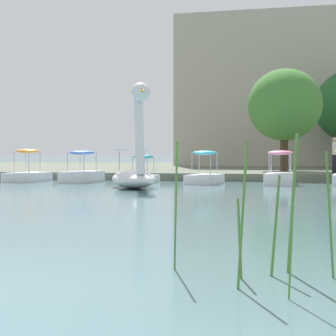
{
  "coord_description": "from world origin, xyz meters",
  "views": [
    {
      "loc": [
        2.84,
        -4.35,
        1.36
      ],
      "look_at": [
        -0.86,
        17.55,
        0.71
      ],
      "focal_mm": 54.37,
      "sensor_mm": 36.0,
      "label": 1
    }
  ],
  "objects_px": {
    "swan_boat": "(134,167)",
    "pedal_boat_blue": "(82,172)",
    "tree_broadleaf_right": "(284,105)",
    "pedal_boat_teal": "(143,174)",
    "pedal_boat_cyan": "(205,174)",
    "pedal_boat_orange": "(27,173)",
    "person_on_path": "(335,154)",
    "pedal_boat_pink": "(280,174)"
  },
  "relations": [
    {
      "from": "pedal_boat_blue",
      "to": "pedal_boat_orange",
      "type": "distance_m",
      "value": 2.74
    },
    {
      "from": "pedal_boat_cyan",
      "to": "pedal_boat_blue",
      "type": "xyz_separation_m",
      "value": [
        -5.74,
        0.15,
        0.03
      ]
    },
    {
      "from": "pedal_boat_pink",
      "to": "pedal_boat_orange",
      "type": "relative_size",
      "value": 1.01
    },
    {
      "from": "swan_boat",
      "to": "pedal_boat_cyan",
      "type": "distance_m",
      "value": 4.18
    },
    {
      "from": "tree_broadleaf_right",
      "to": "person_on_path",
      "type": "distance_m",
      "value": 4.52
    },
    {
      "from": "swan_boat",
      "to": "pedal_boat_blue",
      "type": "xyz_separation_m",
      "value": [
        -3.36,
        3.57,
        -0.37
      ]
    },
    {
      "from": "pedal_boat_blue",
      "to": "tree_broadleaf_right",
      "type": "height_order",
      "value": "tree_broadleaf_right"
    },
    {
      "from": "pedal_boat_pink",
      "to": "pedal_boat_blue",
      "type": "bearing_deg",
      "value": 178.57
    },
    {
      "from": "pedal_boat_orange",
      "to": "tree_broadleaf_right",
      "type": "distance_m",
      "value": 14.17
    },
    {
      "from": "pedal_boat_teal",
      "to": "pedal_boat_orange",
      "type": "xyz_separation_m",
      "value": [
        -5.63,
        -0.08,
        -0.01
      ]
    },
    {
      "from": "swan_boat",
      "to": "pedal_boat_blue",
      "type": "distance_m",
      "value": 4.91
    },
    {
      "from": "pedal_boat_pink",
      "to": "pedal_boat_teal",
      "type": "distance_m",
      "value": 6.14
    },
    {
      "from": "pedal_boat_blue",
      "to": "tree_broadleaf_right",
      "type": "bearing_deg",
      "value": 32.69
    },
    {
      "from": "pedal_boat_pink",
      "to": "pedal_boat_teal",
      "type": "bearing_deg",
      "value": 176.55
    },
    {
      "from": "pedal_boat_cyan",
      "to": "pedal_boat_blue",
      "type": "height_order",
      "value": "pedal_boat_blue"
    },
    {
      "from": "swan_boat",
      "to": "pedal_boat_orange",
      "type": "distance_m",
      "value": 7.11
    },
    {
      "from": "swan_boat",
      "to": "person_on_path",
      "type": "bearing_deg",
      "value": 39.03
    },
    {
      "from": "pedal_boat_teal",
      "to": "person_on_path",
      "type": "distance_m",
      "value": 9.49
    },
    {
      "from": "swan_boat",
      "to": "tree_broadleaf_right",
      "type": "height_order",
      "value": "tree_broadleaf_right"
    },
    {
      "from": "pedal_boat_cyan",
      "to": "pedal_boat_orange",
      "type": "bearing_deg",
      "value": 178.54
    },
    {
      "from": "pedal_boat_blue",
      "to": "pedal_boat_orange",
      "type": "relative_size",
      "value": 1.01
    },
    {
      "from": "pedal_boat_pink",
      "to": "pedal_boat_cyan",
      "type": "height_order",
      "value": "pedal_boat_pink"
    },
    {
      "from": "pedal_boat_teal",
      "to": "pedal_boat_blue",
      "type": "bearing_deg",
      "value": -177.13
    },
    {
      "from": "pedal_boat_cyan",
      "to": "pedal_boat_orange",
      "type": "height_order",
      "value": "pedal_boat_orange"
    },
    {
      "from": "swan_boat",
      "to": "pedal_boat_orange",
      "type": "bearing_deg",
      "value": 149.25
    },
    {
      "from": "pedal_boat_orange",
      "to": "pedal_boat_pink",
      "type": "bearing_deg",
      "value": -1.39
    },
    {
      "from": "pedal_boat_orange",
      "to": "pedal_boat_blue",
      "type": "bearing_deg",
      "value": -1.29
    },
    {
      "from": "pedal_boat_pink",
      "to": "pedal_boat_orange",
      "type": "xyz_separation_m",
      "value": [
        -11.76,
        0.29,
        -0.03
      ]
    },
    {
      "from": "pedal_boat_teal",
      "to": "pedal_boat_cyan",
      "type": "bearing_deg",
      "value": -5.98
    },
    {
      "from": "person_on_path",
      "to": "pedal_boat_blue",
      "type": "bearing_deg",
      "value": -164.48
    },
    {
      "from": "pedal_boat_cyan",
      "to": "tree_broadleaf_right",
      "type": "relative_size",
      "value": 0.41
    },
    {
      "from": "pedal_boat_pink",
      "to": "person_on_path",
      "type": "distance_m",
      "value": 4.56
    },
    {
      "from": "pedal_boat_teal",
      "to": "pedal_boat_blue",
      "type": "xyz_separation_m",
      "value": [
        -2.89,
        -0.14,
        0.05
      ]
    },
    {
      "from": "swan_boat",
      "to": "person_on_path",
      "type": "distance_m",
      "value": 10.88
    },
    {
      "from": "pedal_boat_pink",
      "to": "pedal_boat_cyan",
      "type": "xyz_separation_m",
      "value": [
        -3.27,
        0.07,
        -0.01
      ]
    },
    {
      "from": "tree_broadleaf_right",
      "to": "person_on_path",
      "type": "relative_size",
      "value": 3.25
    },
    {
      "from": "pedal_boat_teal",
      "to": "pedal_boat_blue",
      "type": "relative_size",
      "value": 0.77
    },
    {
      "from": "pedal_boat_blue",
      "to": "tree_broadleaf_right",
      "type": "relative_size",
      "value": 0.44
    },
    {
      "from": "pedal_boat_orange",
      "to": "tree_broadleaf_right",
      "type": "xyz_separation_m",
      "value": [
        12.29,
        6.07,
        3.59
      ]
    },
    {
      "from": "pedal_boat_blue",
      "to": "person_on_path",
      "type": "height_order",
      "value": "person_on_path"
    },
    {
      "from": "pedal_boat_blue",
      "to": "tree_broadleaf_right",
      "type": "xyz_separation_m",
      "value": [
        9.55,
        6.13,
        3.54
      ]
    },
    {
      "from": "pedal_boat_teal",
      "to": "pedal_boat_blue",
      "type": "height_order",
      "value": "pedal_boat_blue"
    }
  ]
}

